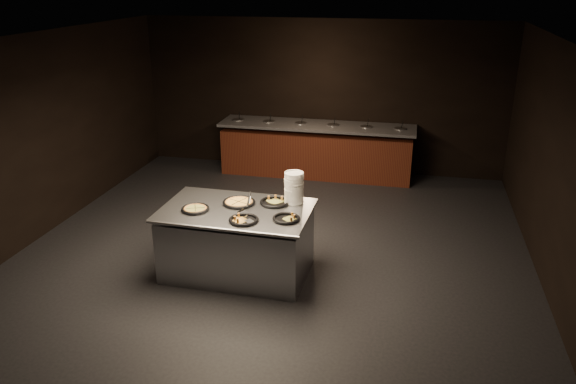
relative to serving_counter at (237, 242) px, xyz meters
name	(u,v)px	position (x,y,z in m)	size (l,w,h in m)	color
room	(269,158)	(0.32, 0.44, 1.02)	(7.02, 8.02, 2.92)	black
salad_bar	(316,153)	(0.32, 4.00, 0.01)	(3.70, 0.83, 1.18)	#5F2B16
serving_counter	(237,242)	(0.00, 0.00, 0.00)	(1.89, 1.23, 0.90)	silver
plate_stack	(294,188)	(0.67, 0.35, 0.67)	(0.25, 0.25, 0.41)	white
pan_veggie_whole	(195,209)	(-0.48, -0.16, 0.49)	(0.35, 0.35, 0.04)	black
pan_cheese_whole	(239,202)	(-0.01, 0.17, 0.49)	(0.42, 0.42, 0.04)	black
pan_cheese_slices_a	(275,202)	(0.43, 0.27, 0.49)	(0.38, 0.38, 0.04)	black
pan_cheese_slices_b	(244,220)	(0.21, -0.35, 0.49)	(0.36, 0.36, 0.04)	black
pan_veggie_slices	(286,218)	(0.69, -0.19, 0.49)	(0.33, 0.33, 0.04)	black
server_left	(249,200)	(0.14, 0.14, 0.55)	(0.11, 0.34, 0.16)	silver
server_right	(244,214)	(0.19, -0.30, 0.54)	(0.28, 0.26, 0.17)	silver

